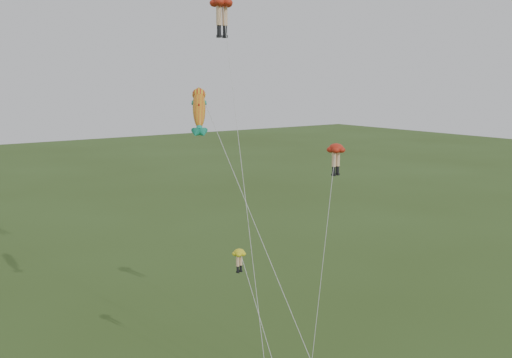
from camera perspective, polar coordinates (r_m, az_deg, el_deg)
legs_kite_red_high at (r=40.80m, az=-3.40°, el=16.70°), size 4.77×11.49×23.95m
legs_kite_red_mid at (r=37.03m, az=7.95°, el=2.32°), size 4.88×3.28×14.18m
legs_kite_yellow at (r=33.30m, az=-1.38°, el=-8.53°), size 0.99×5.03×8.54m
fish_kite at (r=35.96m, az=-5.64°, el=6.98°), size 4.02×10.78×18.01m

